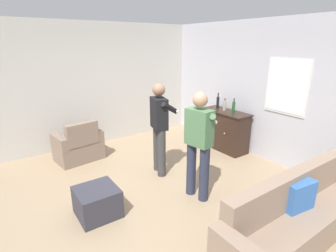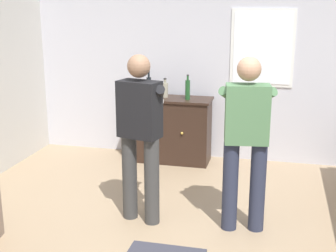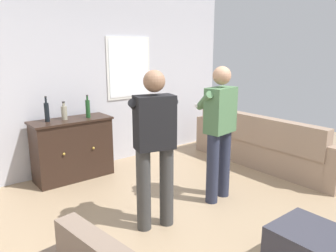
# 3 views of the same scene
# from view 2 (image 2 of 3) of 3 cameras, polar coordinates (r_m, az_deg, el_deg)

# --- Properties ---
(ground) EXTENTS (10.40, 10.40, 0.00)m
(ground) POSITION_cam_2_polar(r_m,az_deg,el_deg) (4.39, 0.89, -14.43)
(ground) COLOR #9E8466
(wall_back_with_window) EXTENTS (5.20, 0.15, 2.80)m
(wall_back_with_window) POSITION_cam_2_polar(r_m,az_deg,el_deg) (6.49, 6.27, 8.23)
(wall_back_with_window) COLOR silver
(wall_back_with_window) RESTS_ON ground
(sideboard_cabinet) EXTENTS (1.14, 0.49, 0.89)m
(sideboard_cabinet) POSITION_cam_2_polar(r_m,az_deg,el_deg) (6.43, 0.23, -0.43)
(sideboard_cabinet) COLOR black
(sideboard_cabinet) RESTS_ON ground
(bottle_wine_green) EXTENTS (0.08, 0.08, 0.26)m
(bottle_wine_green) POSITION_cam_2_polar(r_m,az_deg,el_deg) (6.36, -0.36, 4.46)
(bottle_wine_green) COLOR gray
(bottle_wine_green) RESTS_ON sideboard_cabinet
(bottle_liquor_amber) EXTENTS (0.07, 0.07, 0.35)m
(bottle_liquor_amber) POSITION_cam_2_polar(r_m,az_deg,el_deg) (6.43, -2.35, 4.90)
(bottle_liquor_amber) COLOR black
(bottle_liquor_amber) RESTS_ON sideboard_cabinet
(bottle_spirits_clear) EXTENTS (0.06, 0.06, 0.33)m
(bottle_spirits_clear) POSITION_cam_2_polar(r_m,az_deg,el_deg) (6.21, 2.41, 4.50)
(bottle_spirits_clear) COLOR #1E4C23
(bottle_spirits_clear) RESTS_ON sideboard_cabinet
(person_standing_left) EXTENTS (0.54, 0.52, 1.68)m
(person_standing_left) POSITION_cam_2_polar(r_m,az_deg,el_deg) (4.55, -3.38, -0.60)
(person_standing_left) COLOR #383838
(person_standing_left) RESTS_ON ground
(person_standing_right) EXTENTS (0.55, 0.50, 1.68)m
(person_standing_right) POSITION_cam_2_polar(r_m,az_deg,el_deg) (4.42, 9.49, -1.27)
(person_standing_right) COLOR #282D42
(person_standing_right) RESTS_ON ground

